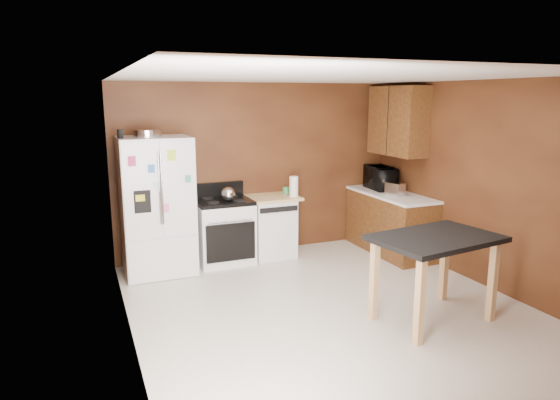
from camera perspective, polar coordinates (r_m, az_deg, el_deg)
floor at (r=5.73m, az=5.46°, el=-12.00°), size 4.50×4.50×0.00m
ceiling at (r=5.25m, az=6.01°, el=13.86°), size 4.50×4.50×0.00m
wall_back at (r=7.38m, az=-2.49°, el=3.55°), size 4.20×0.00×4.20m
wall_front at (r=3.58m, az=22.90°, el=-6.25°), size 4.20×0.00×4.20m
wall_left at (r=4.76m, az=-17.25°, el=-1.55°), size 0.00×4.50×4.50m
wall_right at (r=6.59m, az=22.09°, el=1.70°), size 0.00×4.50×4.50m
roasting_pan at (r=6.57m, az=-14.95°, el=7.39°), size 0.37×0.37×0.09m
pen_cup at (r=6.43m, az=-17.81°, el=7.21°), size 0.07×0.07×0.11m
kettle at (r=6.82m, az=-5.93°, el=0.67°), size 0.20×0.20×0.20m
paper_towel at (r=7.15m, az=1.58°, el=1.55°), size 0.13×0.13×0.29m
green_canister at (r=7.36m, az=0.68°, el=1.11°), size 0.11×0.11×0.10m
toaster at (r=7.36m, az=13.01°, el=1.21°), size 0.21×0.29×0.19m
microwave at (r=7.84m, az=11.41°, el=2.40°), size 0.45×0.61×0.32m
refrigerator at (r=6.70m, az=-13.88°, el=-0.66°), size 0.90×0.80×1.80m
gas_range at (r=7.05m, az=-6.44°, el=-3.46°), size 0.76×0.68×1.10m
dishwasher at (r=7.29m, az=-1.04°, el=-2.94°), size 0.78×0.63×0.89m
right_cabinets at (r=7.60m, az=12.71°, el=0.90°), size 0.63×1.58×2.45m
island at (r=5.36m, az=17.33°, el=-5.37°), size 1.36×1.00×0.91m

